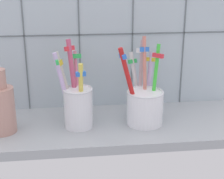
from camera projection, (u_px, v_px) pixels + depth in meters
counter_slab at (111, 127)px, 78.86cm from camera, size 64.00×22.00×2.00cm
tile_wall_back at (106, 24)px, 83.14cm from camera, size 64.00×2.20×45.00cm
toothbrush_cup_left at (77, 102)px, 75.24cm from camera, size 8.20×11.72×19.01cm
toothbrush_cup_right at (144, 103)px, 77.26cm from camera, size 10.55×11.63×19.02cm
ceramic_vase at (0, 107)px, 72.50cm from camera, size 6.01×6.01×13.77cm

